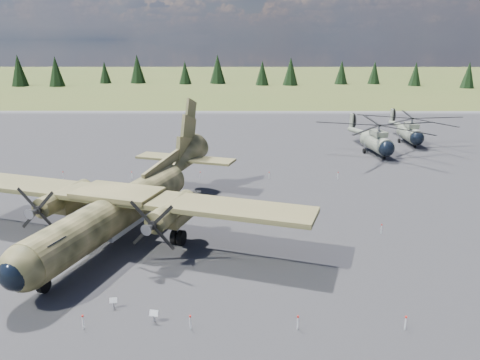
{
  "coord_description": "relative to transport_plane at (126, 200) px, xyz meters",
  "views": [
    {
      "loc": [
        4.9,
        -36.17,
        15.55
      ],
      "look_at": [
        4.69,
        2.0,
        4.07
      ],
      "focal_mm": 35.0,
      "sensor_mm": 36.0,
      "label": 1
    }
  ],
  "objects": [
    {
      "name": "info_placard_right",
      "position": [
        4.48,
        -12.77,
        -2.47
      ],
      "size": [
        0.53,
        0.29,
        0.79
      ],
      "rotation": [
        0.0,
        0.0,
        -0.16
      ],
      "color": "gray",
      "rests_on": "ground"
    },
    {
      "name": "ground",
      "position": [
        4.63,
        0.12,
        -2.99
      ],
      "size": [
        500.0,
        500.0,
        0.0
      ],
      "primitive_type": "plane",
      "color": "#4C5124",
      "rests_on": "ground"
    },
    {
      "name": "barrier_fence",
      "position": [
        4.17,
        0.04,
        -2.48
      ],
      "size": [
        33.12,
        29.62,
        0.85
      ],
      "color": "white",
      "rests_on": "ground"
    },
    {
      "name": "apron",
      "position": [
        4.63,
        10.12,
        -2.99
      ],
      "size": [
        120.0,
        120.0,
        0.04
      ],
      "primitive_type": "cube",
      "color": "#5A5A5F",
      "rests_on": "ground"
    },
    {
      "name": "treeline",
      "position": [
        1.78,
        -3.08,
        1.76
      ],
      "size": [
        295.39,
        290.92,
        10.89
      ],
      "color": "black",
      "rests_on": "ground"
    },
    {
      "name": "helicopter_near",
      "position": [
        28.23,
        28.05,
        0.13
      ],
      "size": [
        19.42,
        21.45,
        4.41
      ],
      "rotation": [
        0.0,
        0.0,
        0.13
      ],
      "color": "gray",
      "rests_on": "ground"
    },
    {
      "name": "transport_plane",
      "position": [
        0.0,
        0.0,
        0.0
      ],
      "size": [
        31.05,
        27.66,
        10.41
      ],
      "rotation": [
        0.0,
        0.0,
        -0.31
      ],
      "color": "#36371D",
      "rests_on": "ground"
    },
    {
      "name": "helicopter_mid",
      "position": [
        35.29,
        35.04,
        0.0
      ],
      "size": [
        16.8,
        19.7,
        4.22
      ],
      "rotation": [
        0.0,
        0.0,
        -0.01
      ],
      "color": "gray",
      "rests_on": "ground"
    },
    {
      "name": "info_placard_left",
      "position": [
        1.77,
        -11.3,
        -2.53
      ],
      "size": [
        0.46,
        0.23,
        0.7
      ],
      "rotation": [
        0.0,
        0.0,
        0.1
      ],
      "color": "gray",
      "rests_on": "ground"
    }
  ]
}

